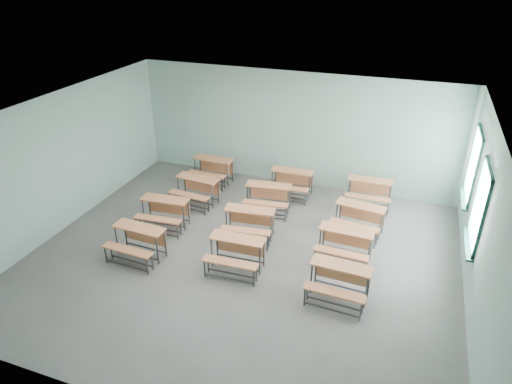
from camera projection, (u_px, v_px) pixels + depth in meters
The scene contains 13 objects.
room at pixel (246, 192), 9.23m from camera, with size 9.04×8.04×3.24m.
desk_unit_r0c0 at pixel (137, 239), 9.74m from camera, with size 1.18×0.83×0.71m.
desk_unit_r0c1 at pixel (236, 250), 9.36m from camera, with size 1.18×0.82×0.71m.
desk_unit_r0c2 at pixel (339, 278), 8.54m from camera, with size 1.18×0.83×0.71m.
desk_unit_r1c0 at pixel (164, 209), 10.88m from camera, with size 1.20×0.86×0.71m.
desk_unit_r1c1 at pixel (249, 220), 10.43m from camera, with size 1.23×0.91×0.71m.
desk_unit_r1c2 at pixel (345, 241), 9.64m from camera, with size 1.18×0.82×0.71m.
desk_unit_r2c0 at pixel (196, 187), 11.91m from camera, with size 1.21×0.88×0.71m.
desk_unit_r2c1 at pixel (268, 195), 11.54m from camera, with size 1.23×0.91×0.71m.
desk_unit_r2c2 at pixel (359, 216), 10.60m from camera, with size 1.24×0.92×0.71m.
desk_unit_r3c0 at pixel (212, 167), 13.05m from camera, with size 1.17×0.81×0.71m.
desk_unit_r3c1 at pixel (291, 180), 12.32m from camera, with size 1.15×0.78×0.71m.
desk_unit_r3c2 at pixel (369, 189), 11.81m from camera, with size 1.16×0.79×0.71m.
Camera 1 is at (3.06, -7.61, 5.84)m, focal length 32.00 mm.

